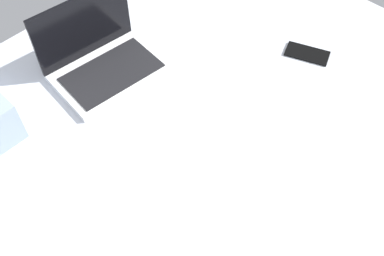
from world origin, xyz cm
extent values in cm
cube|color=#B7BCC6|center=(0.00, 0.00, 9.00)|extent=(180.00, 140.00, 18.00)
cube|color=silver|center=(-0.12, 32.09, 19.00)|extent=(35.15, 26.22, 2.00)
cube|color=black|center=(-0.27, 30.60, 20.20)|extent=(30.57, 19.84, 0.40)
cube|color=black|center=(0.99, 43.04, 30.50)|extent=(32.93, 4.33, 21.00)
cube|color=black|center=(50.63, -7.87, 18.40)|extent=(11.39, 15.51, 0.80)
camera|label=1|loc=(-54.76, -55.64, 120.01)|focal=42.07mm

